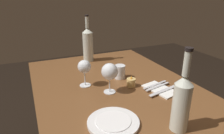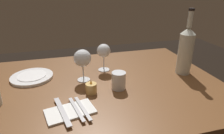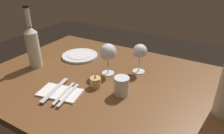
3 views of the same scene
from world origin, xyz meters
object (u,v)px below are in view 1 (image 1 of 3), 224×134
Objects in this scene: wine_glass_right at (110,72)px; wine_bottle at (88,44)px; wine_bottle_second at (182,101)px; votive_candle at (131,83)px; dinner_plate at (113,122)px; water_tumbler at (120,72)px; fork_inner at (158,86)px; folded_napkin at (160,89)px; wine_glass_left at (84,67)px; fork_outer at (155,85)px; table_knife at (164,91)px.

wine_glass_right is 0.47× the size of wine_bottle.
votive_candle is at bearing 178.59° from wine_bottle_second.
wine_bottle reaches higher than wine_glass_right.
dinner_plate is (0.82, -0.15, -0.13)m from wine_bottle.
wine_glass_right is 0.22m from water_tumbler.
fork_inner is (0.22, 0.14, -0.03)m from water_tumbler.
folded_napkin is 1.16× the size of fork_inner.
wine_glass_left reaches higher than fork_outer.
fork_outer is (-0.22, 0.37, 0.00)m from dinner_plate.
folded_napkin is (-0.17, 0.37, -0.00)m from dinner_plate.
fork_inner is 0.05m from table_knife.
table_knife is (-0.14, 0.37, 0.00)m from dinner_plate.
votive_candle reaches higher than table_knife.
wine_bottle is at bearing -160.85° from fork_inner.
wine_bottle is 0.65m from fork_outer.
votive_candle is at bearing -114.08° from fork_outer.
votive_candle is at bearing -136.93° from table_knife.
wine_glass_left is 0.45m from wine_bottle.
wine_glass_left is at bearing -124.44° from table_knife.
votive_candle reaches higher than fork_outer.
water_tumbler is (0.41, 0.08, -0.10)m from wine_bottle.
water_tumbler reaches higher than fork_inner.
fork_outer is at bearing 65.92° from votive_candle.
wine_bottle_second is 0.43m from votive_candle.
wine_glass_right is 0.30m from dinner_plate.
water_tumbler is 0.28m from folded_napkin.
folded_napkin is (-0.31, 0.14, -0.12)m from wine_bottle_second.
wine_glass_left is 0.42m from fork_outer.
folded_napkin is at bearing -0.00° from fork_inner.
wine_glass_right reaches higher than folded_napkin.
wine_glass_left is 0.46m from table_knife.
votive_candle is 0.37m from dinner_plate.
wine_glass_right reaches higher than dinner_plate.
table_knife is (0.12, 0.27, -0.11)m from wine_glass_right.
wine_glass_left reaches higher than water_tumbler.
wine_bottle_second is at bearing -0.29° from water_tumbler.
fork_outer is (-0.05, 0.00, 0.01)m from folded_napkin.
wine_glass_right is 0.42m from wine_bottle_second.
fork_inner is 1.00× the size of fork_outer.
wine_bottle_second is 1.90× the size of fork_inner.
wine_glass_left is 0.88× the size of fork_inner.
wine_bottle_second is at bearing -22.62° from fork_inner.
wine_bottle is 0.56m from votive_candle.
table_knife is at bearing 65.86° from wine_glass_right.
wine_bottle_second is at bearing -1.41° from votive_candle.
wine_glass_right is at bearing -98.66° from fork_outer.
wine_bottle reaches higher than water_tumbler.
fork_outer is (0.06, 0.13, -0.01)m from votive_candle.
fork_outer is at bearing 64.84° from wine_glass_left.
water_tumbler is (-0.15, 0.13, -0.08)m from wine_glass_right.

